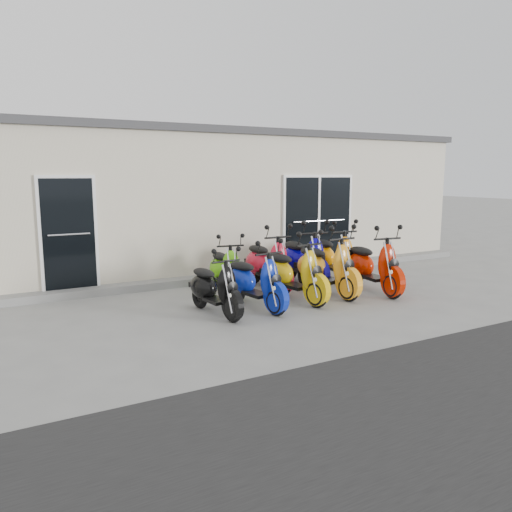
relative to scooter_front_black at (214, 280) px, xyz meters
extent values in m
plane|color=gray|center=(1.33, 0.38, -0.59)|extent=(80.00, 80.00, 0.00)
cube|color=beige|center=(1.33, 5.58, 1.01)|extent=(14.00, 6.00, 3.20)
cube|color=#3F3F42|center=(1.33, 5.58, 2.69)|extent=(14.20, 6.20, 0.16)
cube|color=gray|center=(1.33, 2.40, -0.52)|extent=(14.00, 0.40, 0.15)
cube|color=black|center=(-1.87, 2.55, 0.67)|extent=(1.07, 0.08, 2.22)
cube|color=black|center=(3.93, 2.55, 0.67)|extent=(2.02, 0.08, 2.22)
camera|label=1|loc=(-3.29, -7.40, 1.73)|focal=35.00mm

